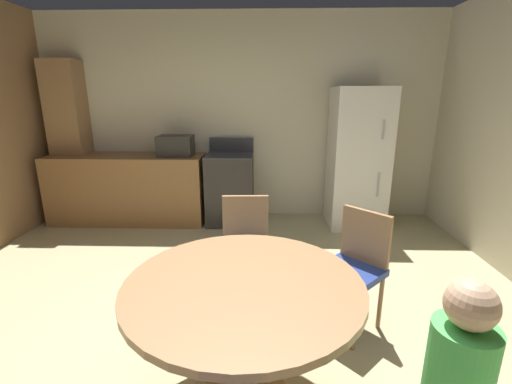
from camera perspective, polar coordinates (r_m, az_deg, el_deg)
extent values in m
plane|color=tan|center=(2.55, -7.59, -25.45)|extent=(14.00, 14.00, 0.00)
cube|color=beige|center=(4.88, -2.56, 11.93)|extent=(5.60, 0.12, 2.70)
cube|color=olive|center=(4.97, -20.08, 0.53)|extent=(2.03, 0.60, 0.90)
cube|color=#9E754C|center=(5.37, -27.95, 7.26)|extent=(0.44, 0.36, 2.10)
cube|color=#2D2B28|center=(4.64, -4.24, 0.43)|extent=(0.60, 0.60, 0.90)
cube|color=#38383D|center=(4.54, -4.36, 6.03)|extent=(0.60, 0.60, 0.02)
cube|color=#38383D|center=(4.80, -4.04, 7.77)|extent=(0.60, 0.04, 0.18)
cube|color=white|center=(4.62, 16.28, 5.23)|extent=(0.68, 0.66, 1.76)
cylinder|color=#B2B2B7|center=(4.30, 20.16, 9.55)|extent=(0.02, 0.02, 0.22)
cylinder|color=#B2B2B7|center=(4.40, 19.37, 1.14)|extent=(0.02, 0.02, 0.30)
cube|color=#2D2B28|center=(4.65, -13.02, 7.40)|extent=(0.44, 0.32, 0.26)
cylinder|color=#9E754C|center=(2.05, -1.89, -24.13)|extent=(0.14, 0.14, 0.72)
cylinder|color=#9E754C|center=(1.83, -2.00, -14.95)|extent=(1.22, 1.22, 0.04)
cylinder|color=#9E754C|center=(2.80, 1.91, -15.64)|extent=(0.03, 0.03, 0.43)
cylinder|color=#9E754C|center=(2.80, -5.31, -15.66)|extent=(0.03, 0.03, 0.43)
cylinder|color=#9E754C|center=(3.09, 1.56, -12.36)|extent=(0.03, 0.03, 0.43)
cylinder|color=#9E754C|center=(3.10, -4.89, -12.39)|extent=(0.03, 0.03, 0.43)
cube|color=navy|center=(2.83, -1.72, -9.82)|extent=(0.42, 0.42, 0.05)
cube|color=#9E754C|center=(2.92, -1.73, -4.57)|extent=(0.38, 0.06, 0.42)
cylinder|color=#9E754C|center=(2.56, 15.80, -19.71)|extent=(0.03, 0.03, 0.43)
cylinder|color=#9E754C|center=(2.71, 9.46, -17.03)|extent=(0.03, 0.03, 0.43)
cylinder|color=#9E754C|center=(2.81, 19.67, -16.54)|extent=(0.03, 0.03, 0.43)
cylinder|color=#9E754C|center=(2.95, 13.70, -14.36)|extent=(0.03, 0.03, 0.43)
cube|color=navy|center=(2.63, 15.02, -12.51)|extent=(0.57, 0.57, 0.05)
cube|color=#9E754C|center=(2.69, 17.45, -7.17)|extent=(0.29, 0.30, 0.42)
cylinder|color=#4CC656|center=(1.56, 30.07, -24.89)|extent=(0.31, 0.31, 0.42)
sphere|color=#D6A884|center=(1.39, 31.78, -15.45)|extent=(0.17, 0.17, 0.17)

